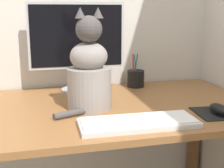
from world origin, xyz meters
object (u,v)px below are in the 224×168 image
cat (89,72)px  pen_cup (136,78)px  keyboard (139,123)px  monitor (77,42)px  computer_mouse_right (219,109)px

cat → pen_cup: 0.45m
keyboard → monitor: bearing=105.5°
pen_cup → cat: bearing=-133.8°
monitor → cat: (0.01, -0.30, -0.09)m
keyboard → cat: 0.31m
keyboard → pen_cup: size_ratio=2.41×
computer_mouse_right → pen_cup: pen_cup is taller
pen_cup → keyboard: bearing=-106.9°
monitor → cat: 0.32m
monitor → computer_mouse_right: bearing=-46.9°
cat → pen_cup: bearing=45.9°
computer_mouse_right → cat: 0.53m
cat → computer_mouse_right: bearing=-23.9°
cat → pen_cup: size_ratio=2.33×
monitor → keyboard: 0.61m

